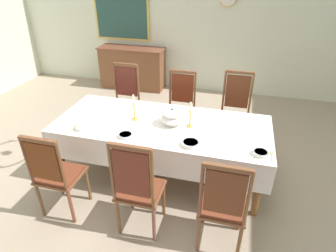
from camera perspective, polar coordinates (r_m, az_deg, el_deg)
The scene contains 21 objects.
ground at distance 3.90m, azimuth -1.08°, elevation -9.45°, with size 8.22×6.08×0.04m, color tan.
back_wall at distance 6.08m, azimuth 7.35°, elevation 22.83°, with size 8.22×0.08×3.44m, color silver.
dining_table at distance 3.47m, azimuth -1.29°, elevation -0.47°, with size 2.60×1.08×0.77m.
tablecloth at distance 3.48m, azimuth -1.28°, elevation -0.67°, with size 2.62×1.10×0.36m.
chair_south_a at distance 3.22m, azimuth -21.79°, elevation -8.85°, with size 0.44×0.42×1.06m.
chair_north_a at distance 4.59m, azimuth -8.76°, elevation 5.42°, with size 0.44×0.42×1.13m.
chair_south_b at distance 2.81m, azimuth -6.16°, elevation -12.17°, with size 0.44×0.42×1.14m.
chair_north_b at distance 4.33m, azimuth 2.51°, elevation 4.04°, with size 0.44×0.42×1.09m.
chair_south_c at distance 2.70m, azimuth 11.12°, elevation -15.25°, with size 0.44×0.42×1.09m.
chair_north_c at distance 4.25m, azimuth 13.44°, elevation 2.96°, with size 0.44×0.42×1.15m.
soup_tureen at distance 3.35m, azimuth 0.83°, elevation 1.89°, with size 0.27×0.27×0.22m.
candlestick_west at distance 3.47m, azimuth -6.88°, elevation 3.24°, with size 0.07×0.07×0.34m.
candlestick_east at distance 3.30m, azimuth 4.51°, elevation 1.76°, with size 0.07×0.07×0.32m.
bowl_near_left at distance 3.01m, azimuth 18.29°, elevation -5.20°, with size 0.16×0.16×0.04m.
bowl_near_right at distance 3.44m, azimuth -17.05°, elevation -0.33°, with size 0.16×0.16×0.04m.
bowl_far_left at distance 3.01m, azimuth 4.61°, elevation -3.51°, with size 0.20×0.20×0.05m.
bowl_far_right at distance 3.19m, azimuth -8.64°, elevation -1.82°, with size 0.17×0.17×0.03m.
spoon_primary at distance 3.06m, azimuth 20.29°, elevation -5.43°, with size 0.03×0.18×0.01m.
spoon_secondary at distance 3.53m, azimuth -18.39°, elevation -0.09°, with size 0.04×0.18×0.01m.
sideboard at distance 6.43m, azimuth -7.25°, elevation 11.61°, with size 1.44×0.48×0.90m.
framed_painting at distance 6.49m, azimuth -9.57°, elevation 23.28°, with size 1.23×0.05×1.48m.
Camera 1 is at (0.84, -2.89, 2.46)m, focal length 30.03 mm.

